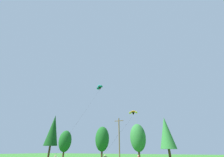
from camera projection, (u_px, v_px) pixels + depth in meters
name	position (u px, v px, depth m)	size (l,w,h in m)	color
treeline_tree_a	(53.00, 130.00, 54.62)	(4.90, 4.90, 14.98)	#472D19
treeline_tree_b	(65.00, 141.00, 47.12)	(4.08, 4.08, 8.44)	#472D19
treeline_tree_c	(102.00, 139.00, 44.67)	(4.30, 4.30, 9.27)	#472D19
treeline_tree_d	(138.00, 138.00, 38.96)	(4.25, 4.25, 9.07)	#472D19
treeline_tree_e	(166.00, 133.00, 35.49)	(3.82, 3.82, 10.09)	#472D19
utility_pole	(119.00, 138.00, 31.96)	(2.20, 0.26, 9.18)	brown
parafoil_kite_high_teal	(100.00, 87.00, 36.75)	(2.75, 11.22, 15.95)	teal
parafoil_kite_mid_orange	(133.00, 113.00, 41.29)	(2.68, 17.72, 11.18)	orange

